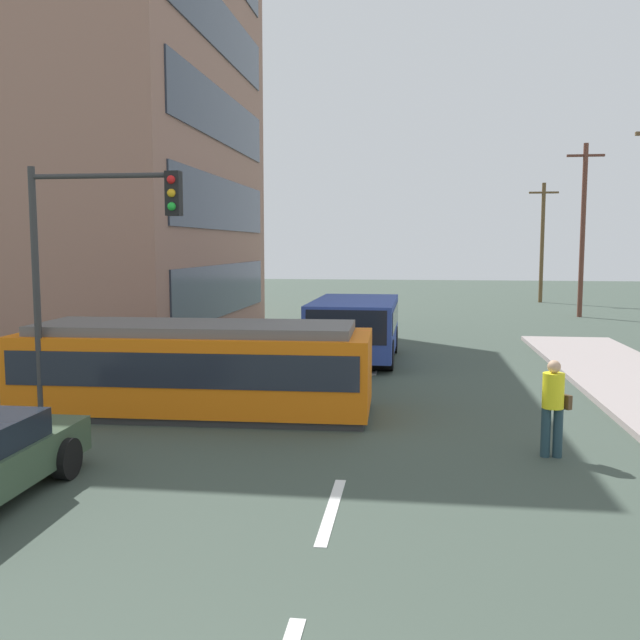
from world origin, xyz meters
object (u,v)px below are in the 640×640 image
at_px(streetcar_tram, 196,367).
at_px(utility_pole_far, 583,227).
at_px(city_bus, 355,326).
at_px(traffic_light_mast, 92,245).
at_px(pedestrian_crossing, 553,403).
at_px(utility_pole_distant, 542,240).

distance_m(streetcar_tram, utility_pole_far, 25.76).
height_order(city_bus, traffic_light_mast, traffic_light_mast).
height_order(streetcar_tram, city_bus, streetcar_tram).
xyz_separation_m(pedestrian_crossing, utility_pole_far, (5.98, 24.26, 3.53)).
bearing_deg(utility_pole_far, streetcar_tram, -120.49).
height_order(pedestrian_crossing, utility_pole_far, utility_pole_far).
height_order(city_bus, utility_pole_distant, utility_pole_distant).
bearing_deg(utility_pole_far, pedestrian_crossing, -103.84).
height_order(utility_pole_far, utility_pole_distant, utility_pole_far).
distance_m(streetcar_tram, utility_pole_distant, 33.63).
bearing_deg(utility_pole_far, city_bus, -124.52).
bearing_deg(pedestrian_crossing, utility_pole_far, 76.16).
xyz_separation_m(city_bus, utility_pole_far, (10.14, 14.74, 3.39)).
relative_size(traffic_light_mast, utility_pole_distant, 0.69).
distance_m(streetcar_tram, pedestrian_crossing, 7.33).
relative_size(streetcar_tram, pedestrian_crossing, 4.50).
relative_size(pedestrian_crossing, traffic_light_mast, 0.33).
relative_size(streetcar_tram, utility_pole_far, 0.88).
relative_size(pedestrian_crossing, utility_pole_far, 0.19).
bearing_deg(streetcar_tram, pedestrian_crossing, -17.95).
bearing_deg(utility_pole_distant, traffic_light_mast, -113.78).
bearing_deg(streetcar_tram, city_bus, 68.81).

